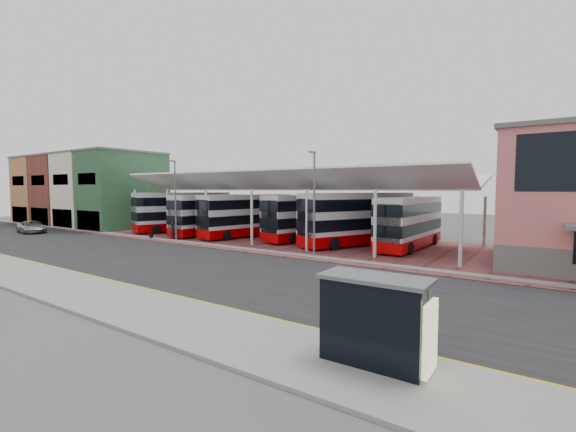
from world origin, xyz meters
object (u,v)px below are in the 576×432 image
(bus_0, at_px, (183,212))
(bus_shelter, at_px, (381,313))
(bus_2, at_px, (247,216))
(bus_4, at_px, (357,219))
(bus_3, at_px, (309,217))
(silver_car, at_px, (32,227))
(bus_1, at_px, (213,215))
(bus_5, at_px, (410,223))
(pedestrian, at_px, (173,231))

(bus_0, relative_size, bus_shelter, 3.63)
(bus_2, distance_m, bus_4, 12.77)
(bus_3, relative_size, bus_4, 0.97)
(silver_car, bearing_deg, bus_1, -49.75)
(bus_shelter, bearing_deg, bus_1, 142.53)
(bus_0, xyz_separation_m, bus_5, (27.35, 2.05, -0.14))
(silver_car, relative_size, pedestrian, 2.89)
(bus_2, height_order, bus_4, bus_4)
(bus_1, bearing_deg, silver_car, -149.40)
(silver_car, bearing_deg, bus_5, -61.72)
(bus_1, distance_m, pedestrian, 5.96)
(bus_4, relative_size, bus_shelter, 3.64)
(bus_4, xyz_separation_m, bus_shelter, (10.84, -22.58, -0.72))
(bus_3, relative_size, pedestrian, 6.50)
(bus_2, height_order, pedestrian, bus_2)
(bus_3, relative_size, bus_5, 1.05)
(bus_0, bearing_deg, pedestrian, -27.32)
(bus_5, distance_m, silver_car, 43.28)
(bus_shelter, bearing_deg, bus_4, 115.19)
(bus_1, relative_size, bus_3, 0.96)
(bus_1, height_order, pedestrian, bus_1)
(bus_0, bearing_deg, silver_car, -120.68)
(bus_3, bearing_deg, silver_car, -145.42)
(bus_1, relative_size, bus_shelter, 3.39)
(bus_1, xyz_separation_m, bus_3, (11.64, 2.18, 0.04))
(silver_car, bearing_deg, bus_3, -56.45)
(bus_0, height_order, bus_5, bus_0)
(bus_3, bearing_deg, bus_4, 2.48)
(bus_5, height_order, bus_shelter, bus_5)
(bus_2, relative_size, bus_5, 1.04)
(bus_1, height_order, bus_2, bus_2)
(bus_3, height_order, pedestrian, bus_3)
(bus_1, bearing_deg, pedestrian, -88.22)
(bus_0, relative_size, bus_1, 1.07)
(bus_1, relative_size, pedestrian, 6.24)
(bus_4, bearing_deg, bus_1, -151.16)
(silver_car, distance_m, bus_shelter, 48.57)
(silver_car, bearing_deg, bus_2, -53.90)
(bus_3, bearing_deg, bus_2, -154.91)
(bus_3, height_order, bus_4, bus_4)
(bus_3, height_order, bus_shelter, bus_3)
(pedestrian, xyz_separation_m, bus_shelter, (28.14, -15.51, 0.80))
(bus_1, relative_size, silver_car, 2.16)
(bus_0, height_order, bus_4, bus_4)
(bus_0, distance_m, silver_car, 17.90)
(bus_2, relative_size, bus_4, 0.97)
(bus_0, relative_size, bus_3, 1.03)
(bus_2, bearing_deg, bus_3, 25.39)
(bus_2, height_order, bus_5, bus_2)
(bus_2, height_order, bus_shelter, bus_2)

